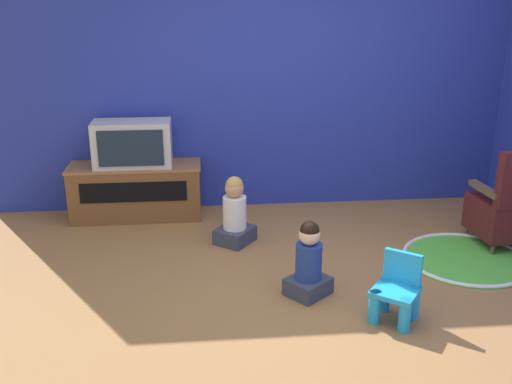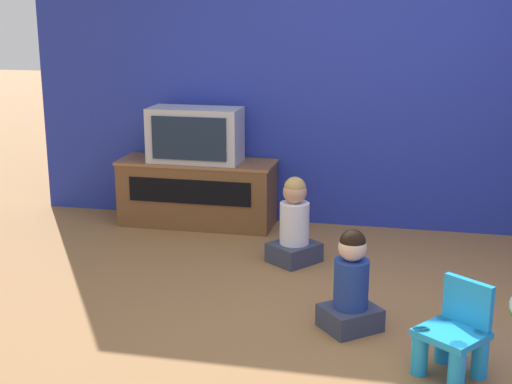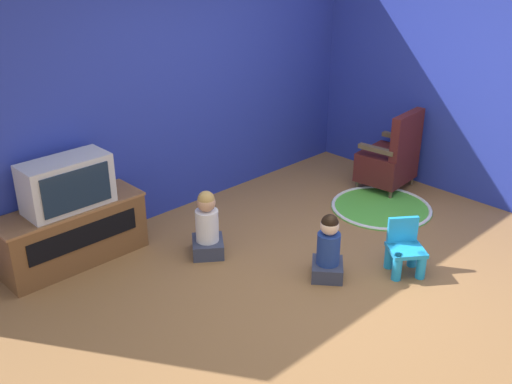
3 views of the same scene
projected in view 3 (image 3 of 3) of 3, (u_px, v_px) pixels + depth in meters
The scene contains 9 objects.
ground_plane at pixel (334, 276), 5.24m from camera, with size 30.00×30.00×0.00m, color olive.
wall_back at pixel (157, 86), 5.88m from camera, with size 5.45×0.12×2.71m.
tv_cabinet at pixel (72, 233), 5.36m from camera, with size 1.31×0.46×0.55m.
television at pixel (67, 184), 5.13m from camera, with size 0.76×0.36×0.45m.
black_armchair at pixel (390, 159), 6.82m from camera, with size 0.65×0.58×0.93m.
yellow_kid_chair at pixel (405, 252), 5.23m from camera, with size 0.41×0.41×0.48m.
play_mat at pixel (381, 207), 6.47m from camera, with size 1.08×1.08×0.04m.
child_watching_left at pixel (328, 250), 5.13m from camera, with size 0.40×0.40×0.60m.
child_watching_center at pixel (207, 227), 5.48m from camera, with size 0.42×0.43×0.64m.
Camera 3 is at (-3.58, -2.74, 2.84)m, focal length 42.00 mm.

